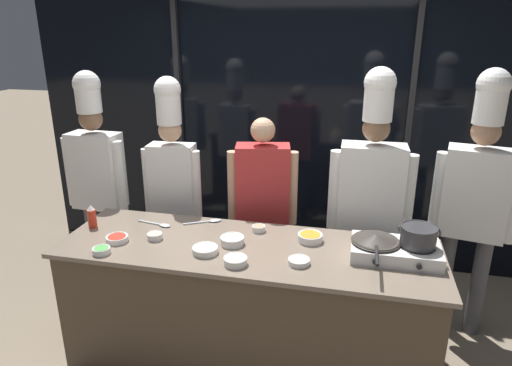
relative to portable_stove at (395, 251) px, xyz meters
name	(u,v)px	position (x,y,z in m)	size (l,w,h in m)	color
ground_plane	(248,360)	(-0.92, -0.06, -0.95)	(24.00, 24.00, 0.00)	#7F705B
window_wall_back	(289,126)	(-0.92, 1.60, 0.40)	(5.09, 0.09, 2.70)	black
demo_counter	(248,306)	(-0.92, -0.06, -0.50)	(2.47, 0.78, 0.90)	#4C3D2D
portable_stove	(395,251)	(0.00, 0.00, 0.00)	(0.53, 0.33, 0.10)	silver
frying_pan	(376,238)	(-0.12, 0.00, 0.07)	(0.30, 0.52, 0.04)	#38332D
stock_pot	(419,235)	(0.12, 0.00, 0.12)	(0.24, 0.22, 0.12)	#333335
squeeze_bottle_chili	(92,217)	(-2.06, -0.01, 0.03)	(0.06, 0.06, 0.17)	red
prep_bowl_rice	(235,260)	(-0.93, -0.30, -0.02)	(0.14, 0.14, 0.05)	white
prep_bowl_chili_flakes	(117,238)	(-1.78, -0.18, -0.02)	(0.15, 0.15, 0.04)	white
prep_bowl_garlic	(299,261)	(-0.57, -0.21, -0.03)	(0.13, 0.13, 0.04)	white
prep_bowl_mushrooms	(259,228)	(-0.90, 0.18, -0.02)	(0.09, 0.09, 0.04)	white
prep_bowl_shrimp	(155,236)	(-1.55, -0.09, -0.02)	(0.10, 0.10, 0.04)	white
prep_bowl_onion	(232,240)	(-1.03, -0.05, -0.02)	(0.16, 0.16, 0.05)	white
prep_bowl_carrots	(310,237)	(-0.53, 0.11, -0.02)	(0.17, 0.17, 0.05)	white
prep_bowl_scallions	(101,250)	(-1.79, -0.35, -0.02)	(0.11, 0.11, 0.04)	white
prep_bowl_chicken	(205,249)	(-1.16, -0.20, -0.02)	(0.16, 0.16, 0.04)	white
serving_spoon_slotted	(211,221)	(-1.28, 0.26, -0.04)	(0.26, 0.16, 0.02)	#B2B5BA
serving_spoon_solid	(161,225)	(-1.60, 0.12, -0.04)	(0.27, 0.08, 0.02)	#B2B5BA
chef_head	(97,169)	(-2.38, 0.60, 0.17)	(0.55, 0.24, 1.93)	#4C4C51
chef_sous	(173,174)	(-1.70, 0.62, 0.17)	(0.48, 0.21, 1.90)	#232326
person_guest	(263,199)	(-0.96, 0.61, 0.03)	(0.53, 0.29, 1.61)	#232326
chef_line	(371,188)	(-0.15, 0.61, 0.18)	(0.61, 0.24, 2.00)	#2D3856
chef_pastry	(476,191)	(0.57, 0.67, 0.20)	(0.57, 0.31, 2.00)	#4C4C51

